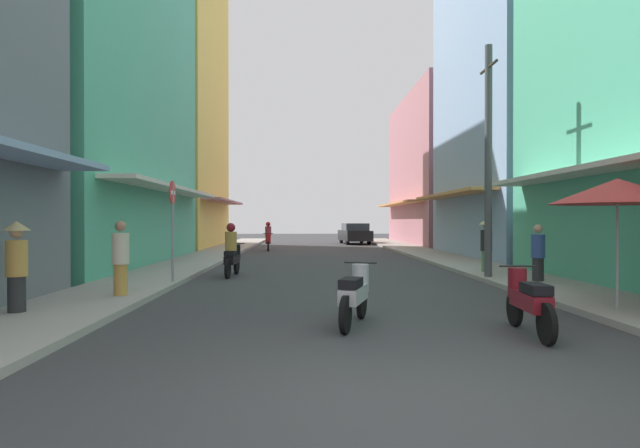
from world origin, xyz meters
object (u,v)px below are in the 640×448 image
pedestrian_foreground (538,255)px  street_sign_no_entry (173,218)px  pedestrian_far (121,261)px  pedestrian_midway (486,244)px  motorbike_black (232,253)px  pedestrian_crossing (17,264)px  motorbike_red (268,238)px  vendor_umbrella (617,191)px  utility_pole (488,160)px  motorbike_silver (355,293)px  motorbike_maroon (528,300)px  parked_car (355,233)px

pedestrian_foreground → street_sign_no_entry: (-9.23, 0.09, 0.95)m
pedestrian_far → pedestrian_midway: (9.22, 4.56, 0.13)m
motorbike_black → pedestrian_crossing: bearing=-112.4°
motorbike_red → pedestrian_crossing: (-2.83, -19.64, 0.22)m
pedestrian_far → vendor_umbrella: vendor_umbrella is taller
street_sign_no_entry → utility_pole: bearing=6.3°
motorbike_black → pedestrian_far: bearing=-109.8°
pedestrian_crossing → pedestrian_foreground: pedestrian_crossing is taller
motorbike_silver → pedestrian_midway: 8.54m
motorbike_maroon → motorbike_red: (-5.24, 21.03, 0.20)m
motorbike_silver → vendor_umbrella: vendor_umbrella is taller
utility_pole → pedestrian_midway: bearing=72.5°
pedestrian_foreground → parked_car: bearing=95.9°
motorbike_red → vendor_umbrella: bearing=-69.0°
street_sign_no_entry → motorbike_red: bearing=85.1°
motorbike_red → pedestrian_crossing: bearing=-98.2°
pedestrian_far → vendor_umbrella: (9.28, -1.83, 1.34)m
motorbike_silver → pedestrian_midway: size_ratio=1.04×
motorbike_red → pedestrian_crossing: pedestrian_crossing is taller
motorbike_maroon → motorbike_silver: bearing=163.2°
utility_pole → pedestrian_crossing: bearing=-152.3°
pedestrian_far → pedestrian_midway: bearing=26.3°
motorbike_maroon → motorbike_black: bearing=124.2°
parked_car → utility_pole: size_ratio=0.66×
motorbike_silver → pedestrian_far: pedestrian_far is taller
motorbike_maroon → pedestrian_midway: bearing=74.5°
parked_car → pedestrian_foreground: (2.40, -23.31, 0.03)m
motorbike_maroon → street_sign_no_entry: 8.73m
street_sign_no_entry → vendor_umbrella: bearing=-25.2°
motorbike_silver → street_sign_no_entry: bearing=129.9°
motorbike_maroon → parked_car: parked_car is taller
vendor_umbrella → utility_pole: size_ratio=0.37×
parked_car → pedestrian_crossing: size_ratio=2.58×
utility_pole → motorbike_silver: bearing=-125.9°
motorbike_maroon → utility_pole: 7.34m
motorbike_red → pedestrian_far: bearing=-95.8°
motorbike_maroon → pedestrian_foreground: pedestrian_foreground is taller
motorbike_red → pedestrian_foreground: 17.38m
pedestrian_far → street_sign_no_entry: bearing=78.3°
motorbike_black → vendor_umbrella: 10.07m
pedestrian_foreground → pedestrian_crossing: bearing=-158.8°
pedestrian_far → street_sign_no_entry: size_ratio=0.62×
pedestrian_midway → parked_car: bearing=95.2°
motorbike_black → pedestrian_midway: pedestrian_midway is taller
motorbike_maroon → pedestrian_midway: (2.19, 7.90, 0.45)m
motorbike_maroon → motorbike_black: 9.58m
pedestrian_foreground → utility_pole: bearing=132.5°
parked_car → pedestrian_midway: 21.06m
pedestrian_crossing → pedestrian_foreground: size_ratio=1.06×
parked_car → pedestrian_foreground: pedestrian_foreground is taller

